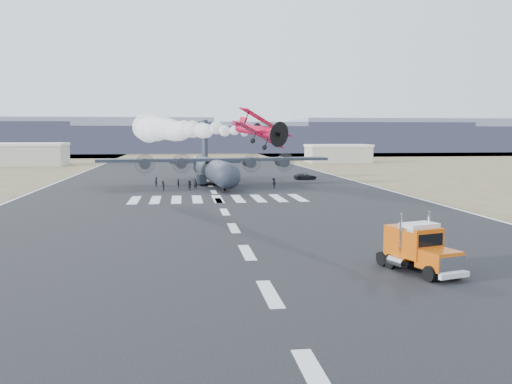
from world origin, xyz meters
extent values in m
plane|color=black|center=(0.00, 0.00, 0.00)|extent=(500.00, 500.00, 0.00)
cube|color=brown|center=(0.00, 230.00, 0.00)|extent=(500.00, 80.00, 0.00)
cube|color=slate|center=(-65.00, 260.00, 8.50)|extent=(150.00, 50.00, 17.00)
cube|color=slate|center=(0.00, 260.00, 6.50)|extent=(150.00, 50.00, 13.00)
cube|color=slate|center=(65.00, 260.00, 7.50)|extent=(150.00, 50.00, 15.00)
cube|color=slate|center=(130.00, 260.00, 8.50)|extent=(150.00, 50.00, 17.00)
cube|color=#A3A091|center=(-52.00, 145.00, 3.00)|extent=(24.00, 14.00, 6.00)
cube|color=silver|center=(-52.00, 145.00, 6.30)|extent=(24.50, 14.50, 0.80)
cube|color=#A3A091|center=(46.00, 150.00, 2.60)|extent=(20.00, 12.00, 5.20)
cube|color=silver|center=(46.00, 150.00, 5.50)|extent=(20.50, 12.50, 0.80)
cube|color=black|center=(10.82, 4.83, 0.53)|extent=(2.96, 6.51, 0.24)
cube|color=#BF540B|center=(11.68, 2.09, 1.29)|extent=(2.79, 2.85, 1.24)
cube|color=silver|center=(12.04, 0.96, 1.19)|extent=(2.05, 0.77, 1.05)
cube|color=silver|center=(12.10, 0.77, 0.53)|extent=(2.36, 0.99, 0.33)
cube|color=#BF540B|center=(11.17, 3.73, 2.10)|extent=(2.80, 2.36, 2.10)
cube|color=black|center=(11.41, 2.96, 2.44)|extent=(2.04, 0.74, 0.86)
cube|color=silver|center=(11.08, 4.01, 3.20)|extent=(2.74, 2.18, 0.48)
cube|color=#BF540B|center=(10.65, 5.37, 1.82)|extent=(2.85, 2.54, 2.48)
cylinder|color=black|center=(10.75, 1.40, 0.53)|extent=(0.68, 1.12, 1.05)
cylinder|color=black|center=(12.85, 2.06, 0.53)|extent=(0.68, 1.12, 1.05)
cylinder|color=black|center=(9.54, 5.23, 0.53)|extent=(0.68, 1.12, 1.05)
cylinder|color=black|center=(11.64, 5.89, 0.53)|extent=(0.68, 1.12, 1.05)
cylinder|color=black|center=(9.26, 6.14, 0.53)|extent=(0.68, 1.12, 1.05)
cylinder|color=black|center=(11.35, 6.80, 0.53)|extent=(0.68, 1.12, 1.05)
cylinder|color=red|center=(1.67, 18.24, 9.85)|extent=(2.49, 5.14, 0.92)
sphere|color=black|center=(1.60, 18.43, 10.21)|extent=(0.72, 0.72, 0.72)
cylinder|color=black|center=(2.44, 15.91, 9.85)|extent=(1.16, 0.90, 1.02)
cylinder|color=black|center=(2.56, 15.57, 9.85)|extent=(2.14, 0.74, 2.25)
cube|color=red|center=(1.80, 17.85, 9.50)|extent=(5.70, 2.76, 2.52)
cube|color=red|center=(1.89, 17.56, 10.72)|extent=(5.88, 2.82, 2.60)
cube|color=red|center=(0.92, 20.47, 10.36)|extent=(0.39, 0.90, 1.02)
cube|color=red|center=(0.92, 20.47, 9.85)|extent=(2.16, 1.33, 0.08)
cylinder|color=black|center=(1.15, 17.20, 8.63)|extent=(0.26, 0.47, 0.45)
cylinder|color=black|center=(2.70, 17.72, 8.63)|extent=(0.26, 0.47, 0.45)
sphere|color=white|center=(0.86, 20.66, 9.85)|extent=(0.72, 0.72, 0.72)
sphere|color=white|center=(0.08, 22.99, 9.88)|extent=(0.93, 0.93, 0.93)
sphere|color=white|center=(-0.70, 25.31, 9.91)|extent=(1.15, 1.15, 1.15)
sphere|color=white|center=(-1.47, 27.64, 9.95)|extent=(1.37, 1.37, 1.37)
sphere|color=white|center=(-2.25, 29.97, 9.98)|extent=(1.59, 1.59, 1.59)
sphere|color=white|center=(-3.02, 32.29, 10.01)|extent=(1.81, 1.81, 1.81)
sphere|color=white|center=(-3.80, 34.62, 10.04)|extent=(2.02, 2.02, 2.02)
sphere|color=white|center=(-4.58, 36.94, 10.07)|extent=(2.24, 2.24, 2.24)
sphere|color=white|center=(-5.35, 39.27, 10.10)|extent=(2.46, 2.46, 2.46)
sphere|color=white|center=(-6.13, 41.60, 10.13)|extent=(2.68, 2.68, 2.68)
sphere|color=white|center=(-6.91, 43.92, 10.16)|extent=(2.89, 2.89, 2.89)
sphere|color=white|center=(-7.68, 46.25, 10.19)|extent=(3.11, 3.11, 3.11)
sphere|color=white|center=(-8.46, 48.57, 10.22)|extent=(3.33, 3.33, 3.33)
sphere|color=white|center=(-9.24, 50.90, 10.25)|extent=(3.55, 3.55, 3.55)
sphere|color=white|center=(-10.01, 53.22, 10.28)|extent=(3.77, 3.77, 3.77)
sphere|color=white|center=(-10.79, 55.55, 10.31)|extent=(3.98, 3.98, 3.98)
cylinder|color=#222833|center=(0.79, 73.02, 2.76)|extent=(6.96, 29.95, 4.24)
sphere|color=#222833|center=(2.16, 58.25, 2.76)|extent=(4.24, 4.24, 4.24)
cone|color=#222833|center=(-0.58, 87.80, 2.76)|extent=(4.81, 6.72, 4.24)
cube|color=#222833|center=(0.89, 71.97, 4.77)|extent=(42.63, 8.35, 0.53)
cylinder|color=#222833|center=(-11.73, 70.27, 4.24)|extent=(2.27, 4.19, 1.91)
cylinder|color=#3F3F44|center=(-11.54, 68.16, 4.24)|extent=(3.59, 0.39, 3.60)
cylinder|color=#222833|center=(-5.40, 70.85, 4.24)|extent=(2.27, 4.19, 1.91)
cylinder|color=#3F3F44|center=(-5.20, 68.74, 4.24)|extent=(3.59, 0.39, 3.60)
cylinder|color=#222833|center=(7.27, 72.03, 4.24)|extent=(2.27, 4.19, 1.91)
cylinder|color=#3F3F44|center=(7.46, 69.92, 4.24)|extent=(3.59, 0.39, 3.60)
cylinder|color=#222833|center=(13.60, 72.62, 4.24)|extent=(2.27, 4.19, 1.91)
cylinder|color=#3F3F44|center=(13.80, 70.51, 4.24)|extent=(3.59, 0.39, 3.60)
cube|color=#222833|center=(-0.39, 85.69, 8.06)|extent=(1.07, 4.81, 8.48)
cube|color=#222833|center=(-0.44, 86.22, 3.60)|extent=(15.07, 4.54, 0.37)
cube|color=#222833|center=(-1.63, 73.87, 1.17)|extent=(1.85, 6.45, 1.70)
cylinder|color=black|center=(-1.63, 73.87, 0.58)|extent=(0.64, 1.21, 1.17)
cube|color=#222833|center=(3.01, 74.30, 1.17)|extent=(1.85, 6.45, 1.70)
cylinder|color=black|center=(3.01, 74.30, 0.58)|extent=(0.64, 1.21, 1.17)
cylinder|color=black|center=(1.86, 61.41, 0.48)|extent=(0.51, 0.99, 0.95)
imported|color=black|center=(20.30, 82.69, 0.66)|extent=(4.88, 2.53, 1.32)
imported|color=black|center=(-2.89, 64.89, 0.91)|extent=(0.82, 0.76, 1.81)
imported|color=black|center=(-8.35, 63.56, 0.79)|extent=(0.48, 0.77, 1.59)
imported|color=black|center=(10.76, 64.88, 0.93)|extent=(1.23, 1.26, 1.86)
imported|color=black|center=(-5.81, 67.08, 0.81)|extent=(0.62, 1.01, 1.62)
imported|color=black|center=(2.97, 70.05, 0.81)|extent=(0.93, 0.83, 1.63)
imported|color=black|center=(2.92, 66.94, 0.93)|extent=(1.73, 0.60, 1.85)
imported|color=black|center=(-9.77, 70.45, 0.89)|extent=(0.79, 0.83, 1.78)
imported|color=black|center=(-3.93, 63.34, 0.84)|extent=(0.95, 0.78, 1.68)
camera|label=1|loc=(-5.14, -33.04, 9.61)|focal=40.00mm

